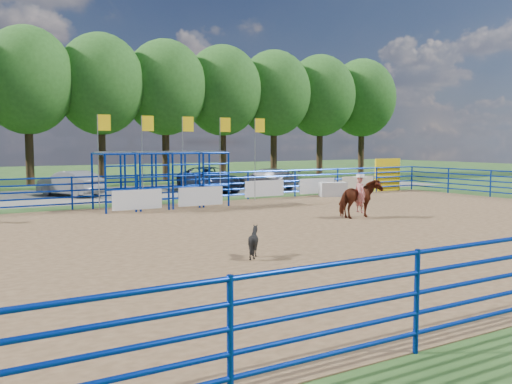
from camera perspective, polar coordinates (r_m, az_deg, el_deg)
ground at (r=19.89m, az=6.39°, el=-3.69°), size 120.00×120.00×0.00m
arena_dirt at (r=19.89m, az=6.39°, el=-3.66°), size 30.00×20.00×0.02m
gravel_strip at (r=34.84m, az=-10.94°, el=-0.01°), size 40.00×10.00×0.01m
announcer_table at (r=31.63m, az=7.70°, el=0.26°), size 1.60×1.17×0.78m
horse_and_rider at (r=22.74m, az=10.36°, el=-0.40°), size 1.82×0.88×2.44m
calf at (r=14.79m, az=-0.23°, el=-4.99°), size 0.84×0.78×0.81m
car_b at (r=33.24m, az=-18.08°, el=0.82°), size 3.09×4.51×1.41m
car_c at (r=34.68m, az=-4.75°, el=1.27°), size 2.75×5.46×1.48m
car_d at (r=36.73m, az=1.08°, el=1.37°), size 2.85×4.83×1.31m
perimeter_fence at (r=19.79m, az=6.41°, el=-1.54°), size 30.10×20.10×1.50m
chute_assembly at (r=26.47m, az=-8.70°, el=1.18°), size 19.32×2.41×4.20m
treeline at (r=43.50m, az=-15.31°, el=10.81°), size 56.40×6.40×11.24m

